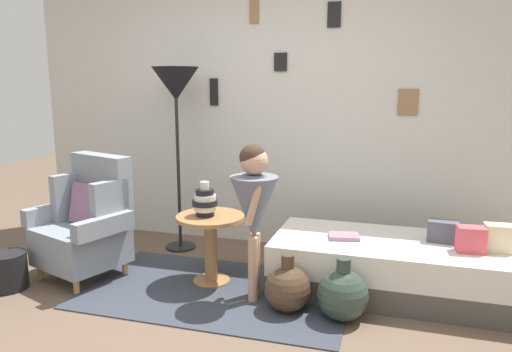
{
  "coord_description": "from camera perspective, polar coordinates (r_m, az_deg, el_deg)",
  "views": [
    {
      "loc": [
        1.14,
        -2.45,
        1.54
      ],
      "look_at": [
        0.15,
        0.95,
        0.85
      ],
      "focal_mm": 33.7,
      "sensor_mm": 36.0,
      "label": 1
    }
  ],
  "objects": [
    {
      "name": "rug",
      "position": [
        3.72,
        -4.7,
        -13.4
      ],
      "size": [
        1.96,
        1.18,
        0.01
      ],
      "primitive_type": "cube",
      "color": "#333842",
      "rests_on": "ground"
    },
    {
      "name": "ground_plane",
      "position": [
        3.11,
        -8.0,
        -18.77
      ],
      "size": [
        12.0,
        12.0,
        0.0
      ],
      "primitive_type": "plane",
      "color": "brown"
    },
    {
      "name": "demijohn_far",
      "position": [
        3.29,
        10.24,
        -13.67
      ],
      "size": [
        0.34,
        0.34,
        0.43
      ],
      "color": "#2D3D33",
      "rests_on": "ground"
    },
    {
      "name": "armchair",
      "position": [
        4.09,
        -19.38,
        -5.23
      ],
      "size": [
        0.87,
        0.76,
        0.97
      ],
      "color": "tan",
      "rests_on": "ground"
    },
    {
      "name": "daybed",
      "position": [
        3.76,
        17.07,
        -10.39
      ],
      "size": [
        1.91,
        0.83,
        0.4
      ],
      "color": "#4C4742",
      "rests_on": "ground"
    },
    {
      "name": "demijohn_near",
      "position": [
        3.36,
        3.75,
        -13.15
      ],
      "size": [
        0.32,
        0.32,
        0.4
      ],
      "color": "#473323",
      "rests_on": "ground"
    },
    {
      "name": "pillow_mid",
      "position": [
        3.7,
        26.83,
        -6.59
      ],
      "size": [
        0.19,
        0.13,
        0.19
      ],
      "primitive_type": "cube",
      "rotation": [
        0.0,
        0.0,
        0.06
      ],
      "color": "beige",
      "rests_on": "daybed"
    },
    {
      "name": "magazine_basket",
      "position": [
        4.15,
        -27.37,
        -9.99
      ],
      "size": [
        0.28,
        0.28,
        0.28
      ],
      "primitive_type": "cylinder",
      "color": "black",
      "rests_on": "ground"
    },
    {
      "name": "pillow_back",
      "position": [
        3.61,
        24.14,
        -6.89
      ],
      "size": [
        0.19,
        0.13,
        0.18
      ],
      "primitive_type": "cube",
      "rotation": [
        0.0,
        0.0,
        0.09
      ],
      "color": "#D64C56",
      "rests_on": "daybed"
    },
    {
      "name": "book_on_daybed",
      "position": [
        3.66,
        10.39,
        -7.06
      ],
      "size": [
        0.25,
        0.2,
        0.03
      ],
      "primitive_type": "cube",
      "rotation": [
        0.0,
        0.0,
        0.2
      ],
      "color": "gray",
      "rests_on": "daybed"
    },
    {
      "name": "vase_striped",
      "position": [
        3.67,
        -6.08,
        -3.06
      ],
      "size": [
        0.19,
        0.19,
        0.27
      ],
      "color": "black",
      "rests_on": "side_table"
    },
    {
      "name": "person_child",
      "position": [
        3.35,
        -0.23,
        -3.12
      ],
      "size": [
        0.34,
        0.34,
        1.13
      ],
      "color": "tan",
      "rests_on": "ground"
    },
    {
      "name": "pillow_extra",
      "position": [
        3.76,
        21.31,
        -6.15
      ],
      "size": [
        0.22,
        0.15,
        0.16
      ],
      "primitive_type": "cube",
      "rotation": [
        0.0,
        0.0,
        -0.12
      ],
      "color": "#474C56",
      "rests_on": "daybed"
    },
    {
      "name": "gallery_wall",
      "position": [
        4.55,
        1.74,
        8.01
      ],
      "size": [
        4.8,
        0.12,
        2.6
      ],
      "color": "beige",
      "rests_on": "ground"
    },
    {
      "name": "floor_lamp",
      "position": [
        4.4,
        -9.5,
        9.93
      ],
      "size": [
        0.42,
        0.42,
        1.68
      ],
      "color": "black",
      "rests_on": "ground"
    },
    {
      "name": "side_table",
      "position": [
        3.75,
        -5.41,
        -7.03
      ],
      "size": [
        0.53,
        0.53,
        0.54
      ],
      "color": "#9E7042",
      "rests_on": "ground"
    }
  ]
}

